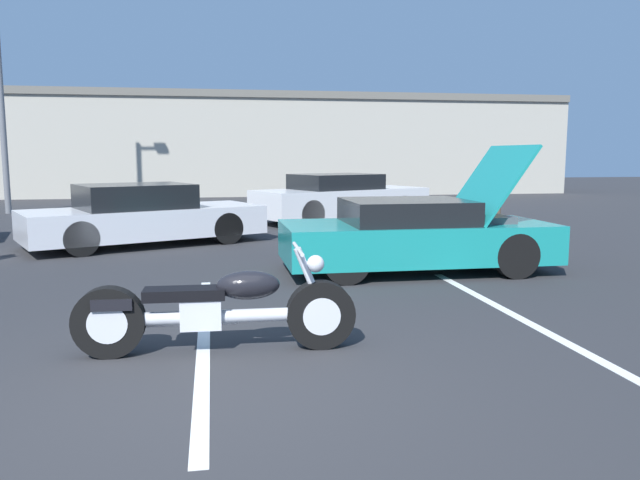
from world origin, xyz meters
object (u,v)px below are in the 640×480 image
at_px(light_pole, 0,50).
at_px(spectator_near_motorcycle, 494,188).
at_px(motorcycle, 217,310).
at_px(show_car_hood_open, 417,235).
at_px(parked_car_right_row, 340,198).
at_px(parked_car_mid_row, 143,216).

xyz_separation_m(light_pole, spectator_near_motorcycle, (11.67, -8.24, -3.72)).
height_order(motorcycle, show_car_hood_open, show_car_hood_open).
distance_m(parked_car_right_row, parked_car_mid_row, 5.96).
relative_size(light_pole, parked_car_right_row, 1.76).
distance_m(parked_car_right_row, spectator_near_motorcycle, 4.94).
xyz_separation_m(motorcycle, show_car_hood_open, (3.05, 3.47, 0.17)).
bearing_deg(spectator_near_motorcycle, parked_car_right_row, 117.74).
bearing_deg(light_pole, spectator_near_motorcycle, -35.21).
distance_m(motorcycle, parked_car_right_row, 11.22).
bearing_deg(show_car_hood_open, parked_car_mid_row, 140.88).
distance_m(parked_car_mid_row, spectator_near_motorcycle, 7.07).
distance_m(light_pole, parked_car_mid_row, 9.81).
xyz_separation_m(parked_car_right_row, parked_car_mid_row, (-4.73, -3.63, -0.04)).
xyz_separation_m(light_pole, motorcycle, (6.03, -14.60, -4.42)).
distance_m(light_pole, spectator_near_motorcycle, 14.76).
distance_m(motorcycle, parked_car_mid_row, 7.21).
distance_m(motorcycle, show_car_hood_open, 4.62).
relative_size(motorcycle, parked_car_mid_row, 0.52).
bearing_deg(parked_car_right_row, show_car_hood_open, -116.92).
bearing_deg(motorcycle, spectator_near_motorcycle, 50.20).
xyz_separation_m(light_pole, parked_car_mid_row, (4.66, -7.52, -4.24)).
height_order(show_car_hood_open, spectator_near_motorcycle, show_car_hood_open).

